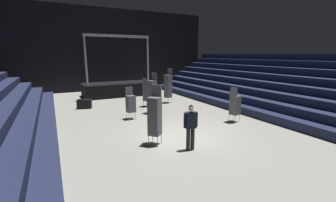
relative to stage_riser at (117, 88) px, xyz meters
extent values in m
cube|color=gray|center=(0.00, -11.23, -0.70)|extent=(22.00, 30.00, 0.10)
cube|color=black|center=(0.00, 3.77, 3.35)|extent=(22.00, 0.30, 8.00)
cube|color=#191E38|center=(-5.38, -10.23, -0.42)|extent=(0.75, 24.00, 0.45)
cube|color=#191E38|center=(-6.12, -10.23, 0.03)|extent=(0.75, 24.00, 0.45)
cube|color=#191E38|center=(5.38, -10.23, -0.42)|extent=(0.75, 24.00, 0.45)
cube|color=#191E38|center=(6.12, -10.23, 0.03)|extent=(0.75, 24.00, 0.45)
cube|color=#191E38|center=(6.88, -10.23, 0.48)|extent=(0.75, 24.00, 0.45)
cube|color=#191E38|center=(7.62, -10.23, 0.93)|extent=(0.75, 24.00, 0.45)
cube|color=#191E38|center=(8.38, -10.23, 1.38)|extent=(0.75, 24.00, 0.45)
cube|color=#191E38|center=(9.12, -10.23, 1.83)|extent=(0.75, 24.00, 0.45)
cube|color=#191E38|center=(9.88, -10.23, 2.28)|extent=(0.75, 24.00, 0.45)
cube|color=#191E38|center=(10.62, -10.23, 2.73)|extent=(0.75, 24.00, 0.45)
cube|color=black|center=(0.00, 0.03, -0.09)|extent=(5.62, 2.67, 1.11)
cylinder|color=#9EA0A8|center=(-2.56, -1.06, 2.41)|extent=(0.16, 0.16, 3.89)
cylinder|color=#9EA0A8|center=(2.56, -1.06, 2.41)|extent=(0.16, 0.16, 3.89)
cube|color=#9EA0A8|center=(0.00, -1.06, 4.35)|extent=(5.32, 0.20, 0.20)
cylinder|color=black|center=(-2.31, -1.06, 4.13)|extent=(0.18, 0.18, 0.22)
cylinder|color=black|center=(-0.77, -1.06, 4.13)|extent=(0.18, 0.18, 0.22)
cylinder|color=black|center=(0.77, -1.06, 4.13)|extent=(0.18, 0.18, 0.22)
cylinder|color=black|center=(2.31, -1.06, 4.13)|extent=(0.18, 0.18, 0.22)
cylinder|color=black|center=(-0.49, -12.79, -0.22)|extent=(0.15, 0.15, 0.86)
cylinder|color=black|center=(-0.67, -12.77, -0.22)|extent=(0.15, 0.15, 0.86)
cube|color=silver|center=(-0.59, -12.84, 0.52)|extent=(0.19, 0.12, 0.61)
cube|color=black|center=(-0.58, -12.78, 0.52)|extent=(0.43, 0.28, 0.61)
cube|color=black|center=(-0.59, -12.89, 0.60)|extent=(0.06, 0.02, 0.39)
cylinder|color=black|center=(-0.35, -12.81, 0.53)|extent=(0.11, 0.11, 0.56)
cylinder|color=black|center=(-0.81, -12.75, 0.53)|extent=(0.11, 0.11, 0.56)
sphere|color=#DBAD89|center=(-0.58, -12.78, 0.97)|extent=(0.20, 0.20, 0.20)
sphere|color=black|center=(-0.58, -12.78, 1.02)|extent=(0.17, 0.17, 0.17)
cylinder|color=#B2B5BA|center=(0.22, -7.31, -0.45)|extent=(0.02, 0.02, 0.40)
cylinder|color=#B2B5BA|center=(0.10, -6.95, -0.45)|extent=(0.02, 0.02, 0.40)
cylinder|color=#B2B5BA|center=(0.58, -7.19, -0.45)|extent=(0.02, 0.02, 0.40)
cylinder|color=#B2B5BA|center=(0.46, -6.83, -0.45)|extent=(0.02, 0.02, 0.40)
cube|color=#4C4C51|center=(0.34, -7.07, -0.20)|extent=(0.56, 0.56, 0.08)
cube|color=#4C4C51|center=(0.34, -7.07, -0.12)|extent=(0.56, 0.56, 0.08)
cube|color=#4C4C51|center=(0.34, -7.07, -0.03)|extent=(0.56, 0.56, 0.08)
cube|color=#4C4C51|center=(0.34, -7.07, 0.05)|extent=(0.56, 0.56, 0.08)
cube|color=#4C4C51|center=(0.34, -7.07, 0.14)|extent=(0.56, 0.56, 0.08)
cube|color=#4C4C51|center=(0.34, -7.07, 0.22)|extent=(0.56, 0.56, 0.08)
cube|color=#4C4C51|center=(0.34, -7.07, 0.31)|extent=(0.56, 0.56, 0.08)
cube|color=#4C4C51|center=(0.34, -7.07, 0.39)|extent=(0.56, 0.56, 0.08)
cube|color=#4C4C51|center=(0.34, -7.07, 0.48)|extent=(0.56, 0.56, 0.08)
cube|color=#4C4C51|center=(0.34, -7.07, 0.56)|extent=(0.56, 0.56, 0.08)
cube|color=#4C4C51|center=(0.34, -7.07, 0.65)|extent=(0.56, 0.56, 0.08)
cube|color=#4C4C51|center=(0.34, -7.07, 0.73)|extent=(0.56, 0.56, 0.08)
cube|color=#4C4C51|center=(0.34, -7.07, 0.82)|extent=(0.56, 0.56, 0.08)
cube|color=#4C4C51|center=(0.34, -7.07, 0.90)|extent=(0.56, 0.56, 0.08)
cube|color=#4C4C51|center=(0.34, -7.07, 0.99)|extent=(0.56, 0.56, 0.08)
cube|color=#4C4C51|center=(0.34, -7.07, 1.07)|extent=(0.56, 0.56, 0.08)
cube|color=#4C4C51|center=(0.34, -7.07, 1.16)|extent=(0.56, 0.56, 0.08)
cube|color=#4C4C51|center=(0.34, -7.07, 1.24)|extent=(0.56, 0.56, 0.08)
cube|color=#4C4C51|center=(0.34, -7.07, 1.33)|extent=(0.56, 0.56, 0.08)
cube|color=#4C4C51|center=(0.52, -7.00, 1.60)|extent=(0.18, 0.40, 0.46)
cylinder|color=#B2B5BA|center=(-1.56, -11.95, -0.45)|extent=(0.02, 0.02, 0.40)
cylinder|color=#B2B5BA|center=(-1.81, -11.66, -0.45)|extent=(0.02, 0.02, 0.40)
cylinder|color=#B2B5BA|center=(-1.27, -11.70, -0.45)|extent=(0.02, 0.02, 0.40)
cylinder|color=#B2B5BA|center=(-1.52, -11.41, -0.45)|extent=(0.02, 0.02, 0.40)
cube|color=#4C4C51|center=(-1.54, -11.68, -0.20)|extent=(0.62, 0.62, 0.08)
cube|color=#4C4C51|center=(-1.54, -11.68, -0.12)|extent=(0.62, 0.62, 0.08)
cube|color=#4C4C51|center=(-1.54, -11.68, -0.03)|extent=(0.62, 0.62, 0.08)
cube|color=#4C4C51|center=(-1.54, -11.68, 0.05)|extent=(0.62, 0.62, 0.08)
cube|color=#4C4C51|center=(-1.54, -11.68, 0.14)|extent=(0.62, 0.62, 0.08)
cube|color=#4C4C51|center=(-1.54, -11.68, 0.22)|extent=(0.62, 0.62, 0.08)
cube|color=#4C4C51|center=(-1.54, -11.68, 0.31)|extent=(0.62, 0.62, 0.08)
cube|color=#4C4C51|center=(-1.54, -11.68, 0.39)|extent=(0.62, 0.62, 0.08)
cube|color=#4C4C51|center=(-1.54, -11.68, 0.48)|extent=(0.62, 0.62, 0.08)
cube|color=#4C4C51|center=(-1.54, -11.68, 0.56)|extent=(0.62, 0.62, 0.08)
cube|color=#4C4C51|center=(-1.54, -11.68, 0.65)|extent=(0.62, 0.62, 0.08)
cube|color=#4C4C51|center=(-1.54, -11.68, 0.73)|extent=(0.62, 0.62, 0.08)
cube|color=#4C4C51|center=(-1.54, -11.68, 0.82)|extent=(0.62, 0.62, 0.08)
cube|color=#4C4C51|center=(-1.54, -11.68, 0.90)|extent=(0.62, 0.62, 0.08)
cube|color=#4C4C51|center=(-1.54, -11.68, 0.99)|extent=(0.62, 0.62, 0.08)
cube|color=#4C4C51|center=(-1.54, -11.68, 1.07)|extent=(0.62, 0.62, 0.08)
cube|color=#4C4C51|center=(-1.54, -11.68, 1.16)|extent=(0.62, 0.62, 0.08)
cube|color=#4C4C51|center=(-1.54, -11.68, 1.24)|extent=(0.62, 0.62, 0.08)
cube|color=#4C4C51|center=(-1.39, -11.55, 1.51)|extent=(0.30, 0.34, 0.46)
cylinder|color=#B2B5BA|center=(2.49, -5.04, -0.45)|extent=(0.02, 0.02, 0.40)
cylinder|color=#B2B5BA|center=(2.36, -4.68, -0.45)|extent=(0.02, 0.02, 0.40)
cylinder|color=#B2B5BA|center=(2.85, -4.91, -0.45)|extent=(0.02, 0.02, 0.40)
cylinder|color=#B2B5BA|center=(2.72, -4.55, -0.45)|extent=(0.02, 0.02, 0.40)
cube|color=#4C4C51|center=(2.61, -4.80, -0.20)|extent=(0.56, 0.56, 0.08)
cube|color=#4C4C51|center=(2.61, -4.80, -0.12)|extent=(0.56, 0.56, 0.08)
cube|color=#4C4C51|center=(2.61, -4.80, -0.03)|extent=(0.56, 0.56, 0.08)
cube|color=#4C4C51|center=(2.61, -4.80, 0.05)|extent=(0.56, 0.56, 0.08)
cube|color=#4C4C51|center=(2.61, -4.80, 0.14)|extent=(0.56, 0.56, 0.08)
cube|color=#4C4C51|center=(2.61, -4.80, 0.22)|extent=(0.56, 0.56, 0.08)
cube|color=#4C4C51|center=(2.61, -4.80, 0.31)|extent=(0.56, 0.56, 0.08)
cube|color=#4C4C51|center=(2.61, -4.80, 0.39)|extent=(0.56, 0.56, 0.08)
cube|color=#4C4C51|center=(2.61, -4.80, 0.48)|extent=(0.56, 0.56, 0.08)
cube|color=#4C4C51|center=(2.61, -4.80, 0.56)|extent=(0.56, 0.56, 0.08)
cube|color=#4C4C51|center=(2.61, -4.80, 0.65)|extent=(0.56, 0.56, 0.08)
cube|color=#4C4C51|center=(2.61, -4.80, 0.73)|extent=(0.56, 0.56, 0.08)
cube|color=#4C4C51|center=(2.61, -4.80, 0.82)|extent=(0.56, 0.56, 0.08)
cube|color=#4C4C51|center=(2.61, -4.80, 0.90)|extent=(0.56, 0.56, 0.08)
cube|color=#4C4C51|center=(2.61, -4.80, 0.99)|extent=(0.56, 0.56, 0.08)
cube|color=#4C4C51|center=(2.61, -4.80, 1.07)|extent=(0.56, 0.56, 0.08)
cube|color=#4C4C51|center=(2.61, -4.80, 1.16)|extent=(0.56, 0.56, 0.08)
cube|color=#4C4C51|center=(2.61, -4.80, 1.24)|extent=(0.56, 0.56, 0.08)
cube|color=#4C4C51|center=(2.61, -4.80, 1.33)|extent=(0.56, 0.56, 0.08)
cube|color=#4C4C51|center=(2.61, -4.80, 1.41)|extent=(0.56, 0.56, 0.08)
cube|color=#4C4C51|center=(2.79, -4.73, 1.68)|extent=(0.18, 0.40, 0.46)
cylinder|color=#B2B5BA|center=(-1.02, -7.89, -0.45)|extent=(0.02, 0.02, 0.40)
cylinder|color=#B2B5BA|center=(-1.40, -7.92, -0.45)|extent=(0.02, 0.02, 0.40)
cylinder|color=#B2B5BA|center=(-1.06, -7.51, -0.45)|extent=(0.02, 0.02, 0.40)
cylinder|color=#B2B5BA|center=(-1.44, -7.55, -0.45)|extent=(0.02, 0.02, 0.40)
cube|color=#4C4C51|center=(-1.23, -7.72, -0.20)|extent=(0.48, 0.48, 0.08)
cube|color=#4C4C51|center=(-1.23, -7.72, -0.12)|extent=(0.48, 0.48, 0.08)
cube|color=#4C4C51|center=(-1.23, -7.72, -0.03)|extent=(0.48, 0.48, 0.08)
cube|color=#4C4C51|center=(-1.23, -7.72, 0.05)|extent=(0.48, 0.48, 0.08)
cube|color=#4C4C51|center=(-1.23, -7.72, 0.14)|extent=(0.48, 0.48, 0.08)
cube|color=#4C4C51|center=(-1.23, -7.72, 0.22)|extent=(0.48, 0.48, 0.08)
cube|color=#4C4C51|center=(-1.23, -7.72, 0.31)|extent=(0.48, 0.48, 0.08)
cube|color=#4C4C51|center=(-1.23, -7.72, 0.39)|extent=(0.48, 0.48, 0.08)
cube|color=#4C4C51|center=(-1.23, -7.72, 0.48)|extent=(0.48, 0.48, 0.08)
cube|color=#4C4C51|center=(-1.23, -7.72, 0.56)|extent=(0.48, 0.48, 0.08)
cube|color=#4C4C51|center=(-1.23, -7.72, 0.65)|extent=(0.48, 0.48, 0.08)
cube|color=#4C4C51|center=(-1.25, -7.52, 0.92)|extent=(0.41, 0.09, 0.46)
cylinder|color=#B2B5BA|center=(3.66, -10.55, -0.45)|extent=(0.02, 0.02, 0.40)
cylinder|color=#B2B5BA|center=(3.74, -10.92, -0.45)|extent=(0.02, 0.02, 0.40)
cylinder|color=#B2B5BA|center=(3.29, -10.63, -0.45)|extent=(0.02, 0.02, 0.40)
cylinder|color=#B2B5BA|center=(3.37, -11.00, -0.45)|extent=(0.02, 0.02, 0.40)
cube|color=#4C4C51|center=(3.52, -10.77, -0.20)|extent=(0.52, 0.52, 0.08)
cube|color=#4C4C51|center=(3.52, -10.77, -0.12)|extent=(0.52, 0.52, 0.08)
cube|color=#4C4C51|center=(3.52, -10.77, -0.03)|extent=(0.52, 0.52, 0.08)
cube|color=#4C4C51|center=(3.52, -10.77, 0.05)|extent=(0.52, 0.52, 0.08)
cube|color=#4C4C51|center=(3.52, -10.77, 0.14)|extent=(0.52, 0.52, 0.08)
cube|color=#4C4C51|center=(3.52, -10.77, 0.22)|extent=(0.52, 0.52, 0.08)
cube|color=#4C4C51|center=(3.52, -10.77, 0.31)|extent=(0.52, 0.52, 0.08)
cube|color=#4C4C51|center=(3.52, -10.77, 0.39)|extent=(0.52, 0.52, 0.08)
cube|color=#4C4C51|center=(3.52, -10.77, 0.48)|extent=(0.52, 0.52, 0.08)
cube|color=#4C4C51|center=(3.52, -10.77, 0.56)|extent=(0.52, 0.52, 0.08)
cube|color=#4C4C51|center=(3.52, -10.77, 0.65)|extent=(0.52, 0.52, 0.08)
cube|color=#4C4C51|center=(3.52, -10.77, 0.73)|extent=(0.52, 0.52, 0.08)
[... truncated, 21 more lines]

